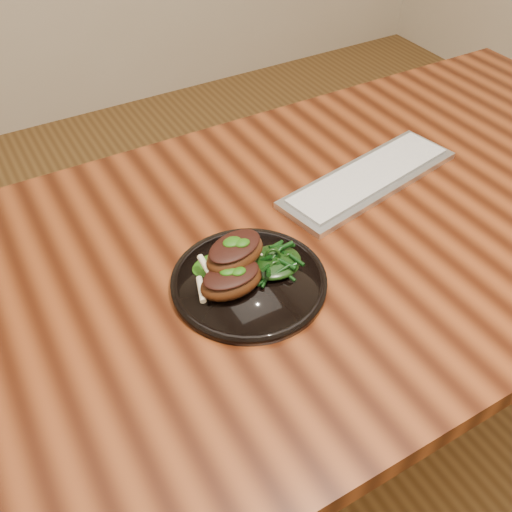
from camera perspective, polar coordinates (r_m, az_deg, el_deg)
The scene contains 7 objects.
desk at distance 1.06m, azimuth 7.22°, elevation -0.20°, with size 1.60×0.80×0.75m.
plate at distance 0.88m, azimuth -0.71°, elevation -2.56°, with size 0.24×0.24×0.01m.
lamb_chop_front at distance 0.85m, azimuth -2.52°, elevation -2.42°, with size 0.11×0.07×0.04m.
lamb_chop_back at distance 0.86m, azimuth -2.17°, elevation 0.37°, with size 0.12×0.09×0.05m.
herb_smear at distance 0.90m, azimuth -4.01°, elevation -0.82°, with size 0.08×0.05×0.01m, color #124006.
greens_heap at distance 0.89m, azimuth 1.81°, elevation -0.34°, with size 0.09×0.08×0.03m.
keyboard at distance 1.11m, azimuth 11.26°, elevation 7.66°, with size 0.40×0.18×0.02m.
Camera 1 is at (-0.50, -0.60, 1.39)m, focal length 40.00 mm.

